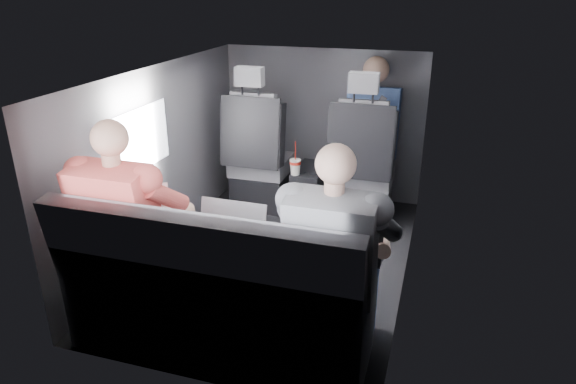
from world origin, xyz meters
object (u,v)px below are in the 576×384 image
(front_seat_right, at_px, (362,175))
(laptop_white, at_px, (147,214))
(passenger_front_right, at_px, (372,125))
(rear_bench, at_px, (216,304))
(laptop_silver, at_px, (240,230))
(passenger_rear_right, at_px, (336,258))
(front_seat_left, at_px, (259,164))
(passenger_rear_left, at_px, (134,226))
(center_console, at_px, (310,190))
(soda_cup, at_px, (295,166))
(laptop_black, at_px, (353,247))

(front_seat_right, distance_m, laptop_white, 1.93)
(laptop_white, height_order, passenger_front_right, passenger_front_right)
(rear_bench, xyz_separation_m, laptop_silver, (0.05, 0.24, 0.33))
(laptop_silver, relative_size, passenger_rear_right, 0.30)
(laptop_white, relative_size, passenger_front_right, 0.54)
(front_seat_right, xyz_separation_m, passenger_rear_right, (0.16, -1.81, 0.24))
(front_seat_left, distance_m, passenger_rear_left, 1.82)
(center_console, xyz_separation_m, passenger_front_right, (0.48, 0.22, 0.56))
(rear_bench, bearing_deg, passenger_rear_left, 169.62)
(center_console, xyz_separation_m, laptop_white, (-0.54, -1.68, 0.44))
(soda_cup, distance_m, passenger_front_right, 0.75)
(rear_bench, bearing_deg, passenger_rear_right, 8.80)
(rear_bench, relative_size, passenger_front_right, 1.78)
(laptop_black, bearing_deg, soda_cup, 116.27)
(front_seat_left, distance_m, soda_cup, 0.40)
(rear_bench, relative_size, laptop_white, 3.31)
(center_console, bearing_deg, laptop_black, -68.62)
(rear_bench, distance_m, passenger_rear_left, 0.62)
(laptop_silver, bearing_deg, front_seat_left, 106.74)
(rear_bench, distance_m, laptop_black, 0.78)
(rear_bench, distance_m, passenger_front_right, 2.26)
(front_seat_left, distance_m, laptop_silver, 1.75)
(center_console, height_order, rear_bench, rear_bench)
(rear_bench, bearing_deg, center_console, 90.00)
(front_seat_left, relative_size, front_seat_right, 1.00)
(soda_cup, distance_m, laptop_white, 1.57)
(soda_cup, bearing_deg, passenger_rear_right, -67.32)
(center_console, bearing_deg, laptop_white, -107.72)
(soda_cup, relative_size, laptop_black, 0.87)
(front_seat_left, xyz_separation_m, soda_cup, (0.37, -0.15, 0.07))
(passenger_rear_left, relative_size, passenger_front_right, 1.41)
(passenger_rear_left, bearing_deg, soda_cup, 75.34)
(laptop_white, xyz_separation_m, passenger_front_right, (1.01, 1.89, 0.12))
(passenger_rear_left, distance_m, passenger_front_right, 2.29)
(front_seat_left, height_order, laptop_silver, front_seat_left)
(front_seat_left, height_order, center_console, front_seat_left)
(laptop_silver, height_order, passenger_rear_right, passenger_rear_right)
(passenger_rear_left, xyz_separation_m, passenger_rear_right, (1.13, 0.00, -0.01))
(soda_cup, relative_size, laptop_silver, 0.77)
(laptop_silver, height_order, passenger_front_right, passenger_front_right)
(soda_cup, height_order, laptop_silver, laptop_silver)
(front_seat_right, height_order, passenger_rear_right, front_seat_right)
(laptop_silver, bearing_deg, rear_bench, -101.74)
(front_seat_left, bearing_deg, laptop_white, -93.00)
(laptop_silver, bearing_deg, passenger_rear_left, -165.57)
(passenger_rear_right, relative_size, passenger_front_right, 1.38)
(front_seat_right, height_order, rear_bench, front_seat_right)
(center_console, height_order, passenger_rear_left, passenger_rear_left)
(soda_cup, relative_size, passenger_rear_right, 0.23)
(laptop_white, bearing_deg, laptop_black, -1.18)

